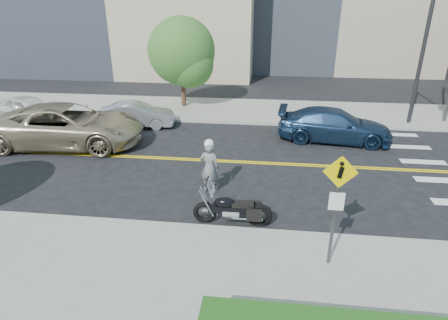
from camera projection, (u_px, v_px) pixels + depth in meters
ground_plane at (204, 160)px, 15.60m from camera, size 120.00×120.00×0.00m
sidewalk_near at (151, 284)px, 8.74m from camera, size 60.00×5.00×0.15m
sidewalk_far at (225, 110)px, 22.41m from camera, size 60.00×5.00×0.15m
traffic_light at (434, 35)px, 17.28m from camera, size 0.28×4.50×7.00m
pedestrian_sign at (337, 199)px, 8.61m from camera, size 0.78×0.08×3.00m
motorcyclist at (209, 166)px, 12.71m from camera, size 0.70×0.49×1.94m
motorcycle at (233, 203)px, 10.95m from camera, size 2.28×0.72×1.38m
suv at (67, 126)px, 16.87m from camera, size 6.95×3.61×1.87m
parked_car_white at (29, 109)px, 20.29m from camera, size 4.39×2.87×1.39m
parked_car_silver at (136, 115)px, 19.45m from camera, size 4.04×1.89×1.28m
parked_car_blue at (334, 125)px, 17.50m from camera, size 5.38×2.60×1.51m
tree_far_a at (182, 51)px, 21.75m from camera, size 3.92×3.92×5.35m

